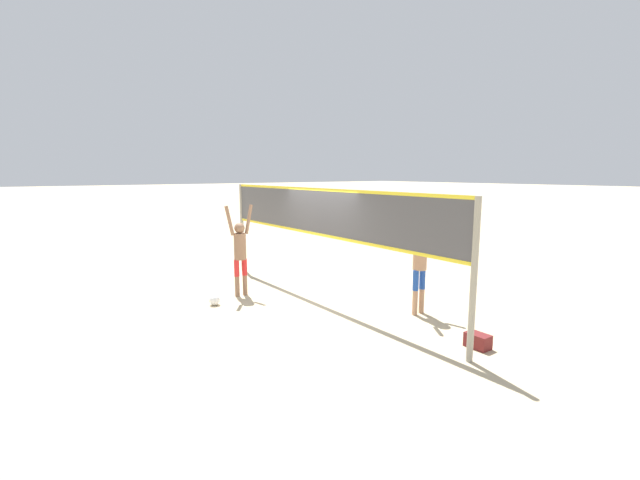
% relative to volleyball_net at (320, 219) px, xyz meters
% --- Properties ---
extents(ground_plane, '(200.00, 200.00, 0.00)m').
position_rel_volleyball_net_xyz_m(ground_plane, '(0.00, 0.00, -1.85)').
color(ground_plane, '#C6B28C').
extents(volleyball_net, '(7.87, 0.10, 2.54)m').
position_rel_volleyball_net_xyz_m(volleyball_net, '(0.00, 0.00, 0.00)').
color(volleyball_net, gray).
rests_on(volleyball_net, ground_plane).
extents(player_spiker, '(0.28, 0.70, 2.14)m').
position_rel_volleyball_net_xyz_m(player_spiker, '(-1.44, -1.24, -0.73)').
color(player_spiker, '#8C664C').
rests_on(player_spiker, ground_plane).
extents(player_blocker, '(0.28, 0.72, 2.29)m').
position_rel_volleyball_net_xyz_m(player_blocker, '(1.91, 1.09, -0.64)').
color(player_blocker, tan).
rests_on(player_blocker, ground_plane).
extents(volleyball, '(0.23, 0.23, 0.23)m').
position_rel_volleyball_net_xyz_m(volleyball, '(-1.11, -2.05, -1.74)').
color(volleyball, white).
rests_on(volleyball, ground_plane).
extents(gear_bag, '(0.39, 0.25, 0.24)m').
position_rel_volleyball_net_xyz_m(gear_bag, '(3.65, 0.56, -1.73)').
color(gear_bag, maroon).
rests_on(gear_bag, ground_plane).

